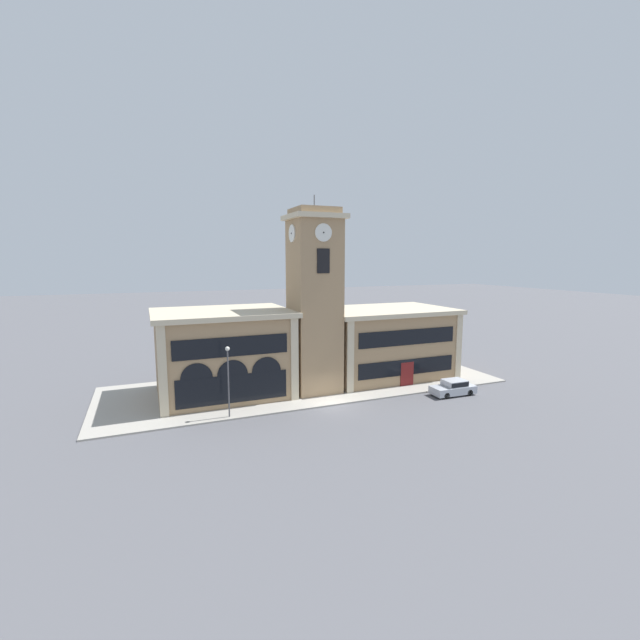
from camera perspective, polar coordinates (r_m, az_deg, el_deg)
The scene contains 8 objects.
ground_plane at distance 38.61m, azimuth 1.89°, elevation -11.39°, with size 300.00×300.00×0.00m, color #56565B.
sidewalk_kerb at distance 44.60m, azimuth -1.76°, elevation -8.60°, with size 40.01×13.68×0.15m.
clock_tower at distance 40.91m, azimuth -0.75°, elevation 2.42°, with size 5.01×5.01×18.79m.
town_hall_left_wing at distance 41.70m, azimuth -12.80°, elevation -4.27°, with size 12.60×9.85×8.14m.
town_hall_right_wing at distance 47.84m, azimuth 8.53°, elevation -2.94°, with size 14.25×9.85×7.57m.
parked_car_near at distance 43.30m, azimuth 17.36°, elevation -8.55°, with size 4.32×1.97×1.47m.
street_lamp at distance 35.36m, azimuth -12.16°, elevation -6.67°, with size 0.36×0.36×5.83m.
fire_hydrant at distance 45.15m, azimuth 16.76°, elevation -8.08°, with size 0.22×0.22×0.87m.
Camera 1 is at (-15.01, -33.17, 12.83)m, focal length 24.00 mm.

